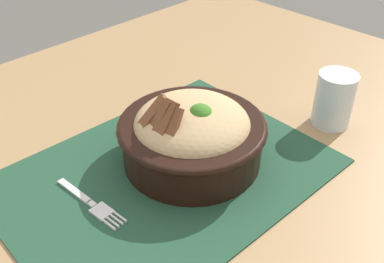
% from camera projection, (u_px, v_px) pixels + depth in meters
% --- Properties ---
extents(table, '(1.29, 0.94, 0.73)m').
position_uv_depth(table, '(168.00, 190.00, 0.70)').
color(table, '#99754C').
rests_on(table, ground_plane).
extents(placemat, '(0.46, 0.35, 0.00)m').
position_uv_depth(placemat, '(166.00, 174.00, 0.64)').
color(placemat, '#1E422D').
rests_on(placemat, table).
extents(bowl, '(0.23, 0.23, 0.12)m').
position_uv_depth(bowl, '(192.00, 133.00, 0.64)').
color(bowl, black).
rests_on(bowl, placemat).
extents(fork, '(0.02, 0.13, 0.00)m').
position_uv_depth(fork, '(92.00, 204.00, 0.58)').
color(fork, silver).
rests_on(fork, placemat).
extents(drinking_glass, '(0.06, 0.06, 0.09)m').
position_uv_depth(drinking_glass, '(333.00, 102.00, 0.72)').
color(drinking_glass, silver).
rests_on(drinking_glass, table).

